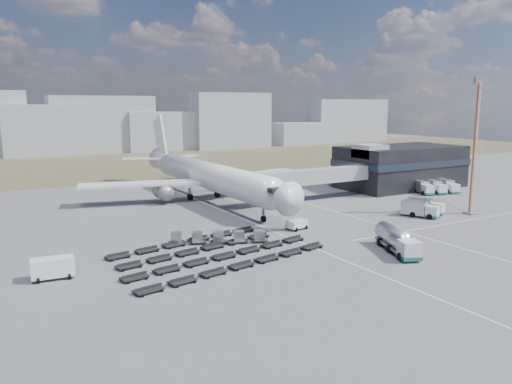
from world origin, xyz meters
TOP-DOWN VIEW (x-y plane):
  - ground at (0.00, 0.00)m, footprint 420.00×420.00m
  - grass_strip at (0.00, 110.00)m, footprint 420.00×90.00m
  - lane_markings at (9.77, 3.00)m, footprint 47.12×110.00m
  - terminal at (47.77, 23.96)m, footprint 30.40×16.40m
  - jet_bridge at (15.90, 20.42)m, footprint 30.30×3.80m
  - airliner at (0.00, 32.38)m, footprint 51.59×64.53m
  - skyline at (-3.46, 149.06)m, footprint 327.14×24.63m
  - fuel_tanker at (6.56, -15.58)m, footprint 6.16×10.36m
  - pushback_tug at (1.99, 1.73)m, footprint 3.74×2.61m
  - utility_van at (-35.79, -3.28)m, footprint 4.92×2.59m
  - catering_truck at (7.64, 40.20)m, footprint 4.23×5.86m
  - service_trucks_near at (27.79, -1.17)m, footprint 7.59×8.12m
  - service_trucks_far at (48.65, 13.93)m, footprint 10.22×8.72m
  - uld_row at (-12.68, 0.62)m, footprint 13.78×7.41m
  - baggage_dollies at (-16.18, -4.32)m, footprint 30.36×19.70m
  - floodlight_mast at (36.24, -4.80)m, footprint 2.36×1.91m

SIDE VIEW (x-z plane):
  - ground at x=0.00m, z-range 0.00..0.00m
  - grass_strip at x=0.00m, z-range 0.00..0.01m
  - lane_markings at x=9.77m, z-range 0.00..0.01m
  - baggage_dollies at x=-16.18m, z-range 0.00..0.77m
  - pushback_tug at x=1.99m, z-range 0.00..1.52m
  - uld_row at x=-12.68m, z-range 0.16..1.74m
  - utility_van at x=-35.79m, z-range 0.00..2.49m
  - catering_truck at x=7.64m, z-range 0.03..2.52m
  - service_trucks_near at x=27.79m, z-range 0.11..2.72m
  - service_trucks_far at x=48.65m, z-range 0.12..2.78m
  - fuel_tanker at x=6.56m, z-range 0.00..3.28m
  - jet_bridge at x=15.90m, z-range 1.53..8.58m
  - terminal at x=47.77m, z-range -0.25..10.75m
  - airliner at x=0.00m, z-range -3.52..14.10m
  - skyline at x=-3.46m, z-range -1.62..23.69m
  - floodlight_mast at x=36.24m, z-range 0.03..24.75m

